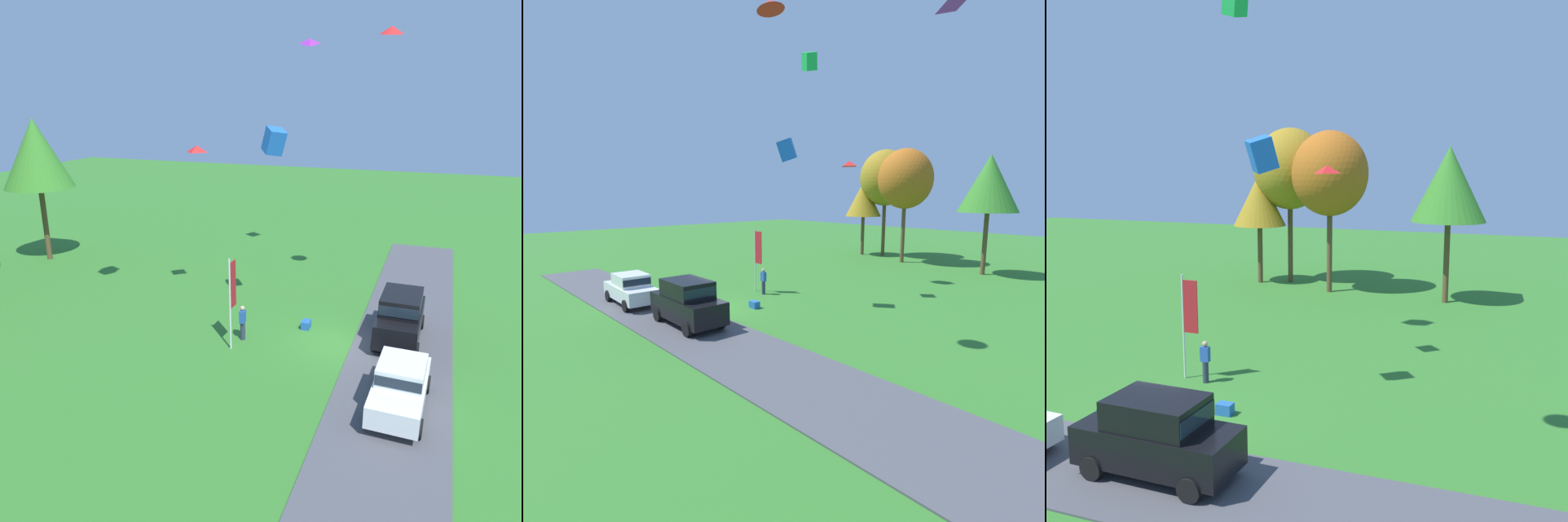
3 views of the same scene
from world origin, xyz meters
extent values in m
plane|color=#337528|center=(0.00, 0.00, 0.00)|extent=(120.00, 120.00, 0.00)
cube|color=#4C4C51|center=(0.00, -2.76, 0.03)|extent=(36.00, 4.40, 0.06)
cube|color=black|center=(1.36, -2.53, 0.95)|extent=(4.64, 1.99, 1.10)
cube|color=black|center=(1.36, -2.53, 1.92)|extent=(2.63, 1.81, 0.84)
cube|color=#19232D|center=(1.36, -2.53, 1.92)|extent=(2.69, 1.78, 0.46)
cylinder|color=black|center=(-0.22, -3.40, 0.40)|extent=(0.68, 0.25, 0.68)
cylinder|color=black|center=(-0.19, -1.59, 0.40)|extent=(0.68, 0.25, 0.68)
cylinder|color=black|center=(2.90, -3.46, 0.40)|extent=(0.68, 0.25, 0.68)
cylinder|color=black|center=(2.94, -1.65, 0.40)|extent=(0.68, 0.25, 0.68)
cylinder|color=#2D334C|center=(-1.12, 4.43, 0.44)|extent=(0.24, 0.24, 0.88)
cube|color=#2851AD|center=(-1.12, 4.43, 1.18)|extent=(0.36, 0.22, 0.60)
sphere|color=tan|center=(-1.12, 4.43, 1.60)|extent=(0.22, 0.22, 0.22)
cylinder|color=brown|center=(-7.63, 23.87, 2.09)|extent=(0.36, 0.36, 4.18)
cone|color=olive|center=(-7.63, 23.87, 6.05)|extent=(3.76, 3.76, 3.76)
cylinder|color=brown|center=(-5.67, 24.90, 2.92)|extent=(0.36, 0.36, 5.84)
ellipsoid|color=olive|center=(-5.67, 24.90, 8.21)|extent=(5.26, 5.26, 5.79)
cylinder|color=brown|center=(-1.87, 22.49, 2.83)|extent=(0.36, 0.36, 5.66)
ellipsoid|color=#B25B19|center=(-1.87, 22.49, 7.95)|extent=(5.09, 5.09, 5.60)
cylinder|color=brown|center=(5.93, 22.00, 2.54)|extent=(0.36, 0.36, 5.09)
cone|color=#387F28|center=(5.93, 22.00, 7.38)|extent=(4.58, 4.58, 4.58)
cylinder|color=silver|center=(-2.17, 4.59, 2.15)|extent=(0.08, 0.08, 4.31)
cube|color=red|center=(-1.82, 4.59, 3.01)|extent=(0.64, 0.04, 2.15)
cube|color=blue|center=(1.07, 1.92, 0.20)|extent=(0.56, 0.40, 0.40)
pyramid|color=red|center=(2.64, 8.38, 8.41)|extent=(0.94, 0.95, 0.36)
cube|color=green|center=(-2.13, 9.61, 15.73)|extent=(1.29, 1.30, 1.48)
cube|color=blue|center=(1.71, 3.88, 9.00)|extent=(1.29, 1.41, 1.42)
camera|label=1|loc=(-21.34, -3.78, 10.96)|focal=35.00mm
camera|label=2|loc=(19.07, -12.28, 6.53)|focal=28.00mm
camera|label=3|loc=(10.78, -16.02, 8.75)|focal=42.00mm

